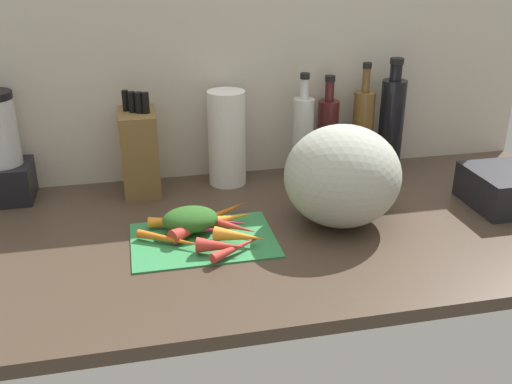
{
  "coord_description": "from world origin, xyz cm",
  "views": [
    {
      "loc": [
        -34.26,
        -123.26,
        64.25
      ],
      "look_at": [
        -7.21,
        -0.26,
        9.46
      ],
      "focal_mm": 40.91,
      "sensor_mm": 36.0,
      "label": 1
    }
  ],
  "objects_px": {
    "carrot_0": "(183,222)",
    "carrot_9": "(209,222)",
    "cutting_board": "(203,239)",
    "knife_block": "(140,150)",
    "carrot_3": "(238,247)",
    "carrot_11": "(239,236)",
    "carrot_10": "(195,227)",
    "bottle_0": "(303,137)",
    "carrot_4": "(231,226)",
    "blender_appliance": "(1,155)",
    "carrot_2": "(227,219)",
    "carrot_6": "(225,211)",
    "paper_towel_roll": "(227,138)",
    "carrot_7": "(221,246)",
    "carrot_8": "(205,219)",
    "bottle_1": "(327,134)",
    "bottle_2": "(362,130)",
    "winter_squash": "(342,176)",
    "carrot_1": "(199,229)",
    "carrot_5": "(173,240)",
    "bottle_3": "(391,123)"
  },
  "relations": [
    {
      "from": "carrot_7",
      "to": "bottle_2",
      "type": "height_order",
      "value": "bottle_2"
    },
    {
      "from": "carrot_1",
      "to": "carrot_2",
      "type": "height_order",
      "value": "carrot_2"
    },
    {
      "from": "carrot_11",
      "to": "blender_appliance",
      "type": "relative_size",
      "value": 0.4
    },
    {
      "from": "paper_towel_roll",
      "to": "carrot_7",
      "type": "bearing_deg",
      "value": -101.92
    },
    {
      "from": "carrot_0",
      "to": "carrot_9",
      "type": "distance_m",
      "value": 0.06
    },
    {
      "from": "cutting_board",
      "to": "bottle_2",
      "type": "xyz_separation_m",
      "value": [
        0.52,
        0.34,
        0.12
      ]
    },
    {
      "from": "carrot_4",
      "to": "carrot_11",
      "type": "distance_m",
      "value": 0.06
    },
    {
      "from": "carrot_5",
      "to": "carrot_6",
      "type": "bearing_deg",
      "value": 40.49
    },
    {
      "from": "carrot_7",
      "to": "knife_block",
      "type": "height_order",
      "value": "knife_block"
    },
    {
      "from": "bottle_2",
      "to": "winter_squash",
      "type": "bearing_deg",
      "value": -119.41
    },
    {
      "from": "bottle_2",
      "to": "carrot_8",
      "type": "bearing_deg",
      "value": -152.2
    },
    {
      "from": "carrot_5",
      "to": "carrot_11",
      "type": "relative_size",
      "value": 1.53
    },
    {
      "from": "bottle_2",
      "to": "knife_block",
      "type": "bearing_deg",
      "value": -179.78
    },
    {
      "from": "carrot_10",
      "to": "winter_squash",
      "type": "bearing_deg",
      "value": 0.15
    },
    {
      "from": "carrot_10",
      "to": "bottle_0",
      "type": "xyz_separation_m",
      "value": [
        0.35,
        0.3,
        0.1
      ]
    },
    {
      "from": "carrot_3",
      "to": "bottle_2",
      "type": "height_order",
      "value": "bottle_2"
    },
    {
      "from": "carrot_0",
      "to": "carrot_2",
      "type": "bearing_deg",
      "value": -6.48
    },
    {
      "from": "carrot_3",
      "to": "carrot_11",
      "type": "height_order",
      "value": "carrot_11"
    },
    {
      "from": "carrot_2",
      "to": "carrot_6",
      "type": "relative_size",
      "value": 0.9
    },
    {
      "from": "carrot_4",
      "to": "carrot_9",
      "type": "bearing_deg",
      "value": 148.9
    },
    {
      "from": "carrot_8",
      "to": "bottle_1",
      "type": "xyz_separation_m",
      "value": [
        0.4,
        0.29,
        0.1
      ]
    },
    {
      "from": "paper_towel_roll",
      "to": "knife_block",
      "type": "bearing_deg",
      "value": 179.95
    },
    {
      "from": "carrot_3",
      "to": "carrot_6",
      "type": "distance_m",
      "value": 0.19
    },
    {
      "from": "carrot_8",
      "to": "carrot_10",
      "type": "relative_size",
      "value": 1.16
    },
    {
      "from": "cutting_board",
      "to": "carrot_2",
      "type": "bearing_deg",
      "value": 40.23
    },
    {
      "from": "carrot_2",
      "to": "winter_squash",
      "type": "height_order",
      "value": "winter_squash"
    },
    {
      "from": "carrot_7",
      "to": "winter_squash",
      "type": "height_order",
      "value": "winter_squash"
    },
    {
      "from": "carrot_8",
      "to": "carrot_9",
      "type": "height_order",
      "value": "carrot_9"
    },
    {
      "from": "carrot_0",
      "to": "carrot_3",
      "type": "distance_m",
      "value": 0.18
    },
    {
      "from": "carrot_8",
      "to": "bottle_2",
      "type": "bearing_deg",
      "value": 27.8
    },
    {
      "from": "carrot_3",
      "to": "winter_squash",
      "type": "distance_m",
      "value": 0.31
    },
    {
      "from": "carrot_0",
      "to": "carrot_5",
      "type": "relative_size",
      "value": 0.91
    },
    {
      "from": "carrot_1",
      "to": "carrot_2",
      "type": "xyz_separation_m",
      "value": [
        0.07,
        0.04,
        0.0
      ]
    },
    {
      "from": "carrot_3",
      "to": "bottle_2",
      "type": "xyz_separation_m",
      "value": [
        0.45,
        0.42,
        0.11
      ]
    },
    {
      "from": "knife_block",
      "to": "carrot_4",
      "type": "bearing_deg",
      "value": -58.53
    },
    {
      "from": "carrot_0",
      "to": "bottle_2",
      "type": "xyz_separation_m",
      "value": [
        0.56,
        0.27,
        0.11
      ]
    },
    {
      "from": "cutting_board",
      "to": "knife_block",
      "type": "bearing_deg",
      "value": 110.42
    },
    {
      "from": "carrot_6",
      "to": "carrot_1",
      "type": "bearing_deg",
      "value": -131.59
    },
    {
      "from": "paper_towel_roll",
      "to": "carrot_2",
      "type": "bearing_deg",
      "value": -100.3
    },
    {
      "from": "carrot_6",
      "to": "bottle_0",
      "type": "xyz_separation_m",
      "value": [
        0.26,
        0.22,
        0.11
      ]
    },
    {
      "from": "carrot_1",
      "to": "blender_appliance",
      "type": "height_order",
      "value": "blender_appliance"
    },
    {
      "from": "carrot_0",
      "to": "bottle_3",
      "type": "height_order",
      "value": "bottle_3"
    },
    {
      "from": "carrot_0",
      "to": "carrot_10",
      "type": "xyz_separation_m",
      "value": [
        0.02,
        -0.04,
        0.0
      ]
    },
    {
      "from": "carrot_0",
      "to": "blender_appliance",
      "type": "bearing_deg",
      "value": 147.44
    },
    {
      "from": "carrot_11",
      "to": "paper_towel_roll",
      "type": "xyz_separation_m",
      "value": [
        0.04,
        0.38,
        0.11
      ]
    },
    {
      "from": "carrot_3",
      "to": "carrot_6",
      "type": "bearing_deg",
      "value": 88.82
    },
    {
      "from": "bottle_1",
      "to": "carrot_1",
      "type": "bearing_deg",
      "value": -141.12
    },
    {
      "from": "bottle_3",
      "to": "carrot_8",
      "type": "bearing_deg",
      "value": -156.01
    },
    {
      "from": "bottle_1",
      "to": "carrot_2",
      "type": "bearing_deg",
      "value": -139.13
    },
    {
      "from": "winter_squash",
      "to": "cutting_board",
      "type": "bearing_deg",
      "value": -175.86
    }
  ]
}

